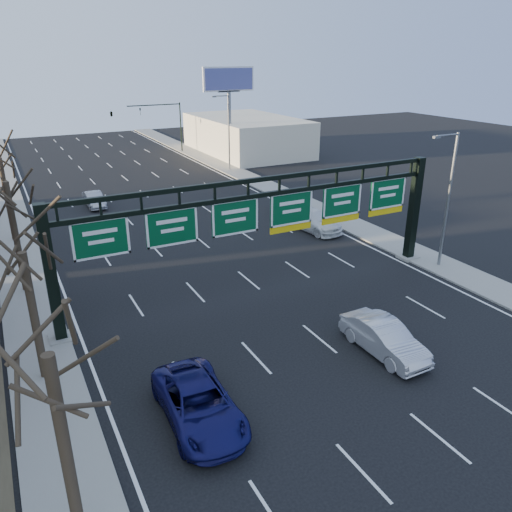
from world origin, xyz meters
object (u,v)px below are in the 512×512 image
car_blue_suv (199,404)px  car_white_wagon (312,220)px  car_silver_sedan (384,338)px  sign_gantry (266,220)px

car_blue_suv → car_white_wagon: size_ratio=0.98×
car_blue_suv → car_silver_sedan: 9.71m
car_silver_sedan → car_white_wagon: (7.16, 16.92, 0.02)m
car_silver_sedan → car_blue_suv: bearing=-178.5°
car_white_wagon → sign_gantry: bearing=-145.0°
sign_gantry → car_silver_sedan: bearing=-77.7°
sign_gantry → car_blue_suv: (-7.86, -8.86, -3.84)m
car_silver_sedan → car_white_wagon: 18.37m
car_blue_suv → car_silver_sedan: size_ratio=1.15×
car_white_wagon → car_silver_sedan: bearing=-121.1°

